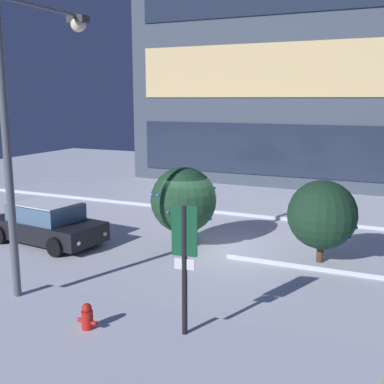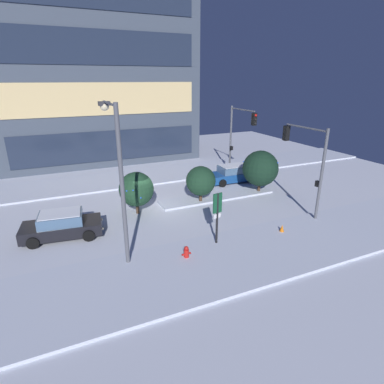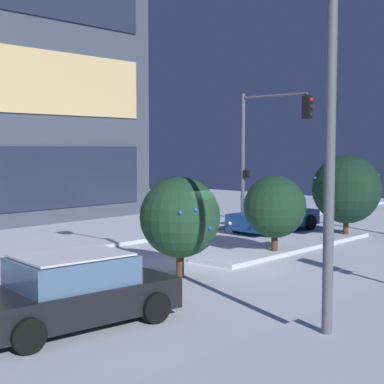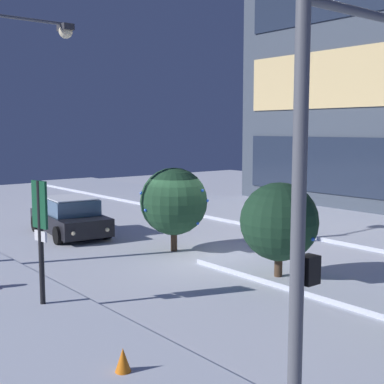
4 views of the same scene
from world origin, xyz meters
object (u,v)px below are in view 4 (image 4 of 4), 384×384
object	(u,v)px
car_near	(70,217)
construction_cone	(123,364)
parking_info_sign	(40,228)
decorated_tree_right_of_median	(279,222)
decorated_tree_median	(174,201)
street_lamp_arched	(3,100)
traffic_light_corner_near_right	(371,141)

from	to	relation	value
car_near	construction_cone	world-z (taller)	car_near
parking_info_sign	decorated_tree_right_of_median	world-z (taller)	parking_info_sign
decorated_tree_median	construction_cone	size ratio (longest dim) A/B	5.19
car_near	street_lamp_arched	size ratio (longest dim) A/B	0.60
car_near	traffic_light_corner_near_right	xyz separation A→B (m)	(14.81, -2.72, 3.27)
street_lamp_arched	decorated_tree_median	xyz separation A→B (m)	(2.02, 4.91, -3.29)
car_near	parking_info_sign	distance (m)	8.82
street_lamp_arched	construction_cone	distance (m)	10.19
car_near	decorated_tree_right_of_median	distance (m)	9.61
traffic_light_corner_near_right	parking_info_sign	xyz separation A→B (m)	(-7.25, -1.68, -2.07)
traffic_light_corner_near_right	decorated_tree_median	size ratio (longest dim) A/B	2.04
street_lamp_arched	parking_info_sign	bearing A→B (deg)	-101.22
decorated_tree_right_of_median	construction_cone	distance (m)	6.84
traffic_light_corner_near_right	construction_cone	bearing A→B (deg)	123.32
street_lamp_arched	parking_info_sign	distance (m)	5.80
decorated_tree_right_of_median	construction_cone	bearing A→B (deg)	-70.58
car_near	street_lamp_arched	xyz separation A→B (m)	(2.74, -3.40, 4.29)
decorated_tree_median	decorated_tree_right_of_median	size ratio (longest dim) A/B	1.05
decorated_tree_right_of_median	construction_cone	size ratio (longest dim) A/B	4.95
car_near	parking_info_sign	xyz separation A→B (m)	(7.55, -4.40, 1.20)
car_near	street_lamp_arched	distance (m)	6.12
parking_info_sign	decorated_tree_right_of_median	xyz separation A→B (m)	(1.89, 5.93, -0.26)
traffic_light_corner_near_right	parking_info_sign	world-z (taller)	traffic_light_corner_near_right
parking_info_sign	decorated_tree_median	distance (m)	6.54
street_lamp_arched	decorated_tree_median	size ratio (longest dim) A/B	2.67
decorated_tree_right_of_median	traffic_light_corner_near_right	bearing A→B (deg)	-38.41
decorated_tree_median	decorated_tree_right_of_median	bearing A→B (deg)	0.33
traffic_light_corner_near_right	street_lamp_arched	xyz separation A→B (m)	(-12.07, -0.68, 1.02)
traffic_light_corner_near_right	decorated_tree_median	distance (m)	11.14
parking_info_sign	decorated_tree_right_of_median	distance (m)	6.23
car_near	traffic_light_corner_near_right	size ratio (longest dim) A/B	0.78
car_near	decorated_tree_median	size ratio (longest dim) A/B	1.60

